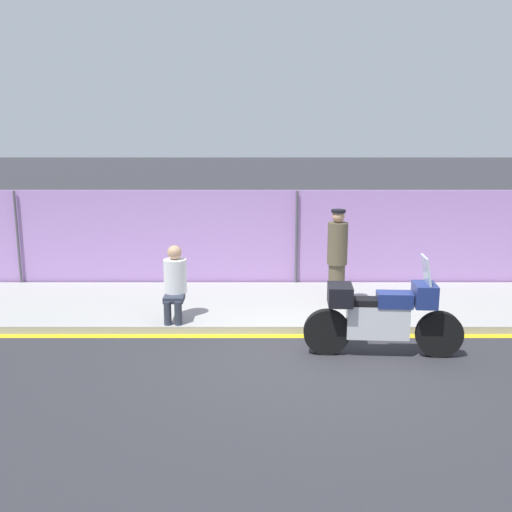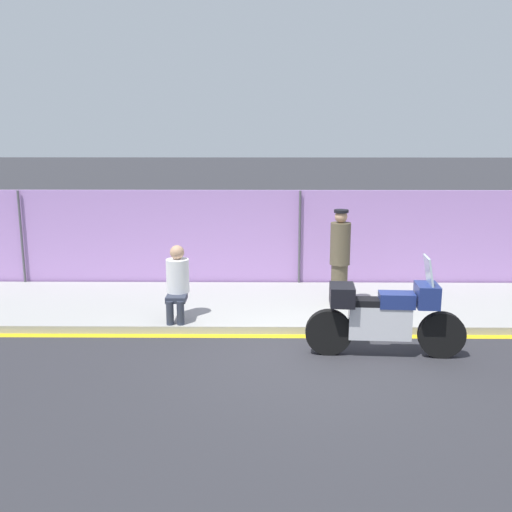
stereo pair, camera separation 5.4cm
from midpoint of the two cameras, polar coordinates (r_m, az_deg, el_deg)
ground_plane at (r=9.10m, az=5.54°, el=-9.84°), size 120.00×120.00×0.00m
sidewalk at (r=11.52m, az=4.38°, el=-4.69°), size 43.90×2.94×0.13m
curb_paint_stripe at (r=10.06m, az=5.01°, el=-7.61°), size 43.90×0.18×0.01m
storefront_fence at (r=12.80m, az=3.96°, el=1.58°), size 41.70×0.17×2.11m
motorcycle at (r=9.23m, az=11.96°, el=-5.59°), size 2.40×0.59×1.55m
officer_standing at (r=11.17m, az=7.84°, el=-0.05°), size 0.37×0.37×1.80m
person_seated_on_curb at (r=10.41m, az=-7.65°, el=-2.19°), size 0.40×0.67×1.29m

